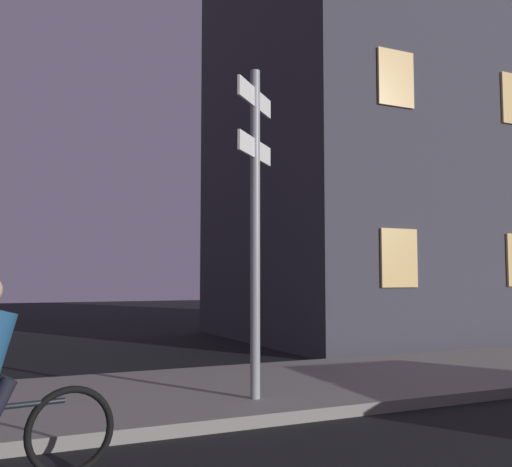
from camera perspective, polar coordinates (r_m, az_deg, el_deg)
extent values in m
cube|color=gray|center=(8.12, -5.19, -15.09)|extent=(40.00, 3.47, 0.14)
cylinder|color=gray|center=(7.25, -0.09, 0.22)|extent=(0.12, 0.12, 4.05)
cube|color=white|center=(7.57, -0.08, 12.95)|extent=(0.81, 0.81, 0.24)
cube|color=white|center=(7.40, -0.08, 8.18)|extent=(0.80, 0.80, 0.24)
torus|color=black|center=(5.22, -17.51, -17.74)|extent=(0.72, 0.16, 0.72)
cube|color=#383842|center=(18.92, 14.77, 18.93)|extent=(10.46, 7.17, 18.03)
cube|color=#F2C672|center=(12.40, 13.65, -2.31)|extent=(0.90, 0.06, 1.20)
cube|color=#F2C672|center=(13.07, 13.35, 14.38)|extent=(0.90, 0.06, 1.20)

